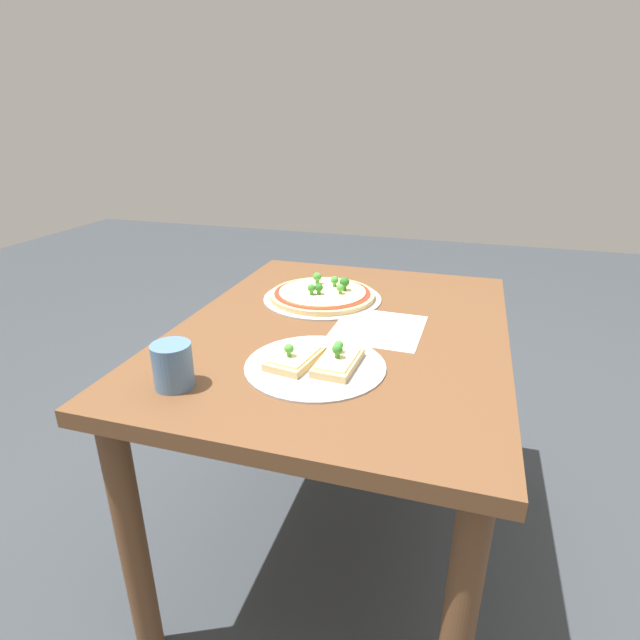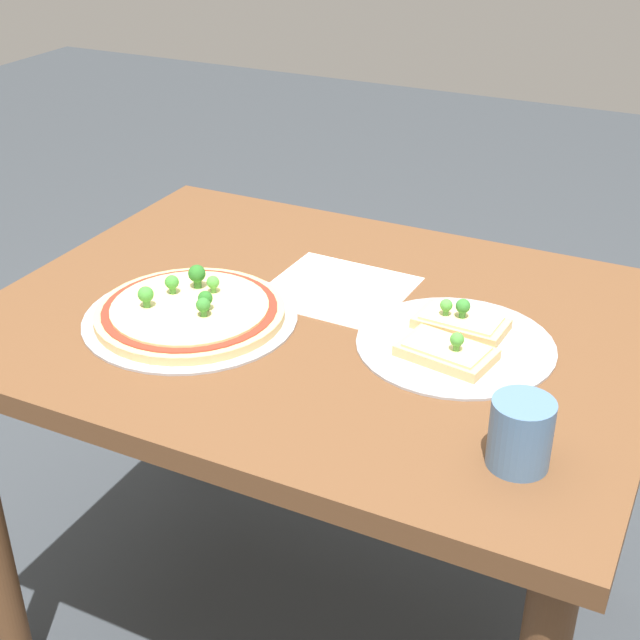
{
  "view_description": "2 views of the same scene",
  "coord_description": "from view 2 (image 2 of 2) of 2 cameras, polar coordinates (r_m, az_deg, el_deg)",
  "views": [
    {
      "loc": [
        -1.12,
        -0.28,
        1.19
      ],
      "look_at": [
        -0.02,
        0.05,
        0.72
      ],
      "focal_mm": 28.0,
      "sensor_mm": 36.0,
      "label": 1
    },
    {
      "loc": [
        -0.55,
        1.12,
        1.38
      ],
      "look_at": [
        -0.02,
        0.05,
        0.72
      ],
      "focal_mm": 50.0,
      "sensor_mm": 36.0,
      "label": 2
    }
  ],
  "objects": [
    {
      "name": "ground_plane",
      "position": [
        1.86,
        0.06,
        -18.92
      ],
      "size": [
        8.0,
        8.0,
        0.0
      ],
      "primitive_type": "plane",
      "color": "#33383D"
    },
    {
      "name": "dining_table",
      "position": [
        1.47,
        0.07,
        -3.13
      ],
      "size": [
        1.04,
        0.8,
        0.7
      ],
      "color": "brown",
      "rests_on": "ground_plane"
    },
    {
      "name": "pizza_tray_whole",
      "position": [
        1.42,
        -8.31,
        0.53
      ],
      "size": [
        0.34,
        0.34,
        0.06
      ],
      "color": "#A3A3A8",
      "rests_on": "dining_table"
    },
    {
      "name": "pizza_tray_slice",
      "position": [
        1.35,
        8.63,
        -1.22
      ],
      "size": [
        0.3,
        0.3,
        0.05
      ],
      "color": "#A3A3A8",
      "rests_on": "dining_table"
    },
    {
      "name": "drinking_cup",
      "position": [
        1.1,
        12.71,
        -7.1
      ],
      "size": [
        0.08,
        0.08,
        0.09
      ],
      "primitive_type": "cylinder",
      "color": "#4C7099",
      "rests_on": "dining_table"
    },
    {
      "name": "paper_menu",
      "position": [
        1.5,
        1.14,
        1.97
      ],
      "size": [
        0.23,
        0.22,
        0.0
      ],
      "primitive_type": "cube",
      "rotation": [
        0.0,
        0.0,
        -0.03
      ],
      "color": "white",
      "rests_on": "dining_table"
    }
  ]
}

